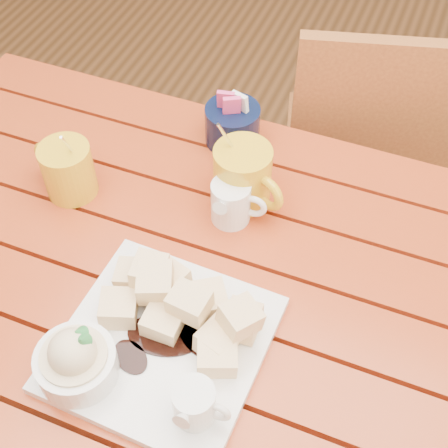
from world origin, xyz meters
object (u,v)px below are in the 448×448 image
at_px(table, 183,308).
at_px(chair_far, 376,161).
at_px(coffee_mug_left, 67,169).
at_px(coffee_mug_right, 244,176).
at_px(dessert_plate, 148,339).

relative_size(table, chair_far, 1.31).
bearing_deg(table, chair_far, 70.29).
xyz_separation_m(coffee_mug_left, coffee_mug_right, (0.29, 0.09, 0.01)).
height_order(table, coffee_mug_right, coffee_mug_right).
height_order(coffee_mug_left, chair_far, chair_far).
bearing_deg(coffee_mug_left, chair_far, 63.28).
bearing_deg(dessert_plate, chair_far, 75.14).
bearing_deg(coffee_mug_right, table, -77.84).
bearing_deg(coffee_mug_right, coffee_mug_left, -138.42).
xyz_separation_m(dessert_plate, coffee_mug_left, (-0.27, 0.24, 0.02)).
bearing_deg(chair_far, table, 54.85).
height_order(dessert_plate, coffee_mug_left, coffee_mug_left).
distance_m(table, coffee_mug_right, 0.25).
bearing_deg(dessert_plate, coffee_mug_right, 86.72).
bearing_deg(chair_far, dessert_plate, 59.70).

